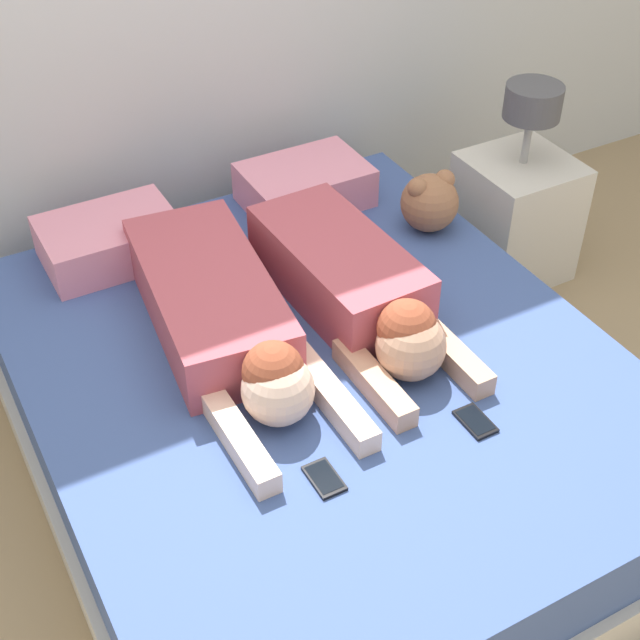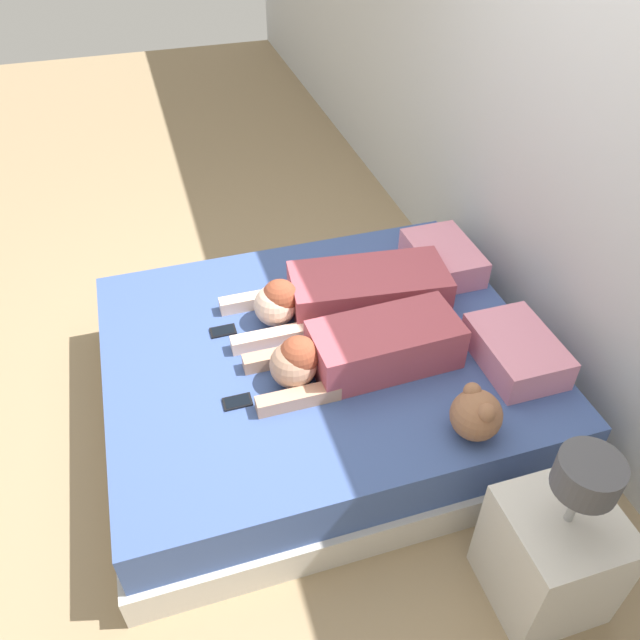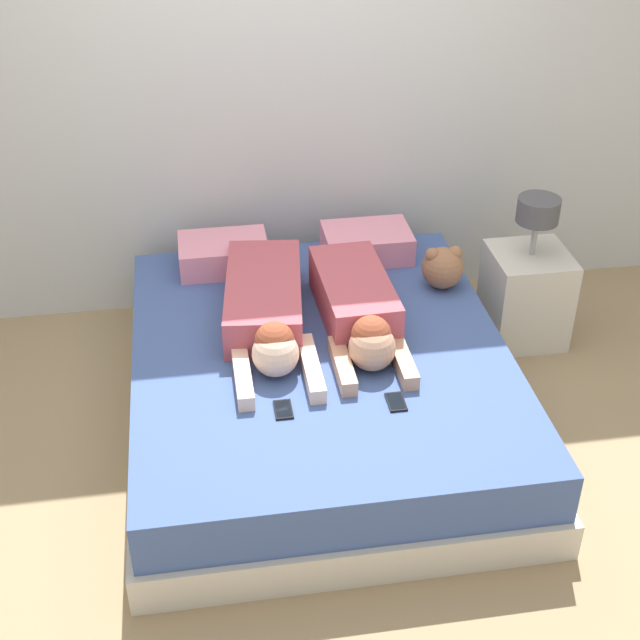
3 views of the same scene
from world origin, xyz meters
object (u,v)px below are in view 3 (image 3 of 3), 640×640
Objects in this scene: person_right at (359,310)px; nightstand at (526,290)px; plush_toy at (443,267)px; pillow_head_left at (223,254)px; cell_phone_left at (283,410)px; cell_phone_right at (396,402)px; bed at (320,384)px; pillow_head_right at (367,243)px; person_left at (267,310)px.

nightstand reaches higher than person_right.
nightstand is at bearing 10.20° from plush_toy.
pillow_head_left is at bearing 160.92° from plush_toy.
cell_phone_left is at bearing -127.72° from person_right.
cell_phone_left is 1.00× the size of cell_phone_right.
cell_phone_right reaches higher than bed.
cell_phone_right is (-0.13, -1.26, -0.07)m from pillow_head_right.
cell_phone_left and cell_phone_right have the same top height.
pillow_head_right is (0.76, 0.00, 0.00)m from pillow_head_left.
person_left reaches higher than pillow_head_right.
bed is 16.66× the size of cell_phone_right.
cell_phone_left is at bearing -136.54° from plush_toy.
pillow_head_right is at bearing 0.00° from pillow_head_left.
pillow_head_right reaches higher than cell_phone_left.
cell_phone_right is 1.00m from plush_toy.
person_right reaches higher than pillow_head_right.
person_right is at bearing -49.86° from pillow_head_left.
cell_phone_right is (0.25, -0.45, 0.22)m from bed.
person_left is 1.18× the size of person_right.
plush_toy is (0.49, 0.32, 0.00)m from person_right.
pillow_head_left is 3.69× the size of cell_phone_right.
person_left is 0.94m from plush_toy.
cell_phone_left is (-0.22, -0.42, 0.22)m from bed.
cell_phone_left is at bearing 177.14° from cell_phone_right.
nightstand reaches higher than cell_phone_right.
pillow_head_left reaches higher than bed.
pillow_head_left is at bearing 130.14° from person_right.
bed is 1.81× the size of person_left.
bed is at bearing -156.04° from nightstand.
person_right is at bearing -10.39° from person_left.
pillow_head_right is at bearing 129.93° from plush_toy.
pillow_head_right is (0.38, 0.81, 0.29)m from bed.
bed is 0.53m from cell_phone_left.
cell_phone_right is at bearing -53.94° from person_left.
plush_toy is at bearing 43.46° from cell_phone_left.
bed is 2.14× the size of person_right.
nightstand is (0.50, 0.09, -0.24)m from plush_toy.
plush_toy is at bearing -50.07° from pillow_head_right.
pillow_head_left is 1.00× the size of pillow_head_right.
cell_phone_left is (-0.00, -0.62, -0.09)m from person_left.
cell_phone_left is (0.16, -1.24, -0.07)m from pillow_head_left.
pillow_head_left is 0.63m from person_left.
cell_phone_right is (0.47, -0.65, -0.09)m from person_left.
pillow_head_right is 1.38m from cell_phone_left.
person_right reaches higher than bed.
bed is at bearing -42.01° from person_left.
person_right is at bearing 31.06° from bed.
person_right is 0.58m from cell_phone_right.
cell_phone_left is at bearing -90.09° from person_left.
cell_phone_left is 0.47m from cell_phone_right.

